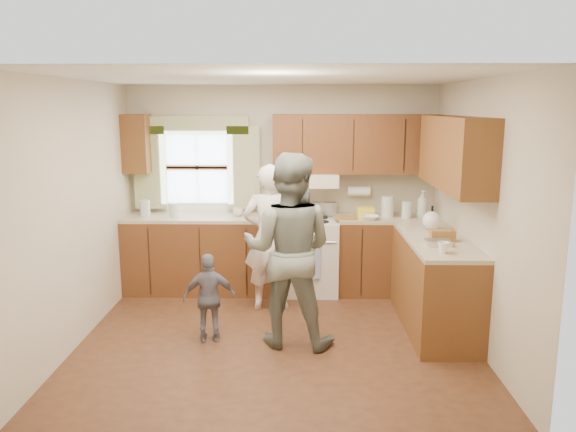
{
  "coord_description": "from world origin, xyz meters",
  "views": [
    {
      "loc": [
        0.2,
        -5.19,
        2.25
      ],
      "look_at": [
        0.1,
        0.4,
        1.15
      ],
      "focal_mm": 35.0,
      "sensor_mm": 36.0,
      "label": 1
    }
  ],
  "objects_px": {
    "woman_left": "(270,237)",
    "stove": "(306,255)",
    "woman_right": "(289,250)",
    "child": "(210,298)"
  },
  "relations": [
    {
      "from": "stove",
      "to": "woman_right",
      "type": "xyz_separation_m",
      "value": [
        -0.19,
        -1.52,
        0.45
      ]
    },
    {
      "from": "woman_right",
      "to": "child",
      "type": "bearing_deg",
      "value": 8.94
    },
    {
      "from": "child",
      "to": "woman_right",
      "type": "bearing_deg",
      "value": 170.59
    },
    {
      "from": "woman_left",
      "to": "stove",
      "type": "bearing_deg",
      "value": -125.78
    },
    {
      "from": "stove",
      "to": "woman_left",
      "type": "height_order",
      "value": "woman_left"
    },
    {
      "from": "stove",
      "to": "woman_right",
      "type": "bearing_deg",
      "value": -96.93
    },
    {
      "from": "woman_left",
      "to": "child",
      "type": "xyz_separation_m",
      "value": [
        -0.54,
        -0.92,
        -0.38
      ]
    },
    {
      "from": "stove",
      "to": "woman_right",
      "type": "height_order",
      "value": "woman_right"
    },
    {
      "from": "stove",
      "to": "woman_right",
      "type": "distance_m",
      "value": 1.6
    },
    {
      "from": "woman_right",
      "to": "woman_left",
      "type": "bearing_deg",
      "value": -65.98
    }
  ]
}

